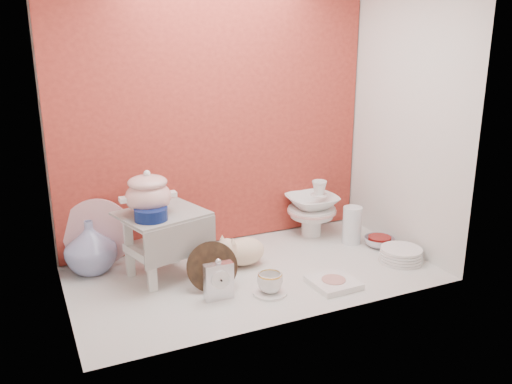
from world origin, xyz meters
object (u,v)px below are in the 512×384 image
Objects in this scene: step_stool at (163,244)px; crystal_bowl at (379,242)px; plush_pig at (244,251)px; porcelain_tower at (312,208)px; gold_rim_teacup at (270,282)px; soup_tureen at (148,192)px; blue_white_vase at (90,247)px; floral_platter at (98,233)px; mantel_clock at (219,279)px; dinner_plate_stack at (401,255)px.

crystal_bowl is at bearing -22.78° from step_stool.
crystal_bowl is (1.21, -0.15, -0.14)m from step_stool.
crystal_bowl is (0.80, -0.08, -0.05)m from plush_pig.
gold_rim_teacup is at bearing -134.13° from porcelain_tower.
blue_white_vase is (-0.26, 0.19, -0.30)m from soup_tureen.
gold_rim_teacup is (0.39, -0.40, -0.11)m from step_stool.
floral_platter is (-0.27, 0.27, 0.01)m from step_stool.
crystal_bowl is (0.82, 0.26, -0.03)m from gold_rim_teacup.
floral_platter reaches higher than plush_pig.
porcelain_tower is (0.54, 0.23, 0.09)m from plush_pig.
porcelain_tower is at bearing 34.42° from mantel_clock.
plush_pig is at bearing -156.48° from porcelain_tower.
floral_platter is at bearing 126.07° from mantel_clock.
floral_platter is at bearing 156.78° from dinner_plate_stack.
soup_tureen is at bearing -170.29° from porcelain_tower.
step_stool is 1.23m from crystal_bowl.
dinner_plate_stack reaches higher than crystal_bowl.
porcelain_tower is (0.95, 0.17, 0.00)m from step_stool.
soup_tureen is 1.34m from crystal_bowl.
floral_platter is 1.83× the size of mantel_clock.
crystal_bowl is at bearing -50.45° from porcelain_tower.
blue_white_vase is at bearing 132.64° from mantel_clock.
floral_platter is 0.10m from blue_white_vase.
step_stool is 1.43× the size of plush_pig.
soup_tureen is at bearing -51.43° from floral_platter.
plush_pig is (0.47, -0.06, -0.36)m from soup_tureen.
dinner_plate_stack is at bearing -65.80° from porcelain_tower.
floral_platter is at bearing 134.77° from gold_rim_teacup.
porcelain_tower is at bearing 39.87° from plush_pig.
floral_platter is 0.76m from mantel_clock.
crystal_bowl is 0.43m from porcelain_tower.
blue_white_vase is 1.58× the size of crystal_bowl.
porcelain_tower is at bearing 114.20° from dinner_plate_stack.
step_stool reaches higher than plush_pig.
mantel_clock is 0.38m from plush_pig.
dinner_plate_stack is 0.60m from porcelain_tower.
crystal_bowl is (1.05, 0.20, -0.07)m from mantel_clock.
blue_white_vase is 0.78m from plush_pig.
dinner_plate_stack is 0.22m from crystal_bowl.
gold_rim_teacup is (0.66, -0.67, -0.12)m from floral_platter.
soup_tureen is 0.73× the size of floral_platter.
floral_platter reaches higher than gold_rim_teacup.
mantel_clock is at bearing -81.59° from step_stool.
step_stool is at bearing 163.09° from dinner_plate_stack.
plush_pig reaches higher than crystal_bowl.
dinner_plate_stack is (0.80, 0.04, -0.02)m from gold_rim_teacup.
step_stool is 2.01× the size of mantel_clock.
floral_platter is at bearing 55.76° from blue_white_vase.
dinner_plate_stack is at bearing -16.08° from soup_tureen.
soup_tureen reaches higher than dinner_plate_stack.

